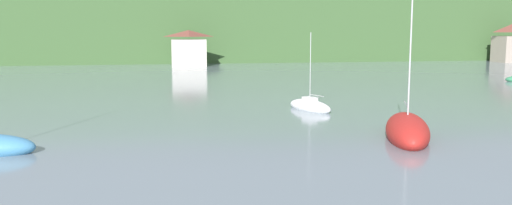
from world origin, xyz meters
The scene contains 5 objects.
wooded_hillside centered at (27.58, 149.33, 6.21)m, with size 352.00×46.43×36.05m.
shore_building_west centered at (0.00, 116.11, 3.06)m, with size 6.26×3.41×6.31m.
shore_building_westcentral centered at (63.31, 116.96, 3.69)m, with size 6.29×5.18×7.58m.
sailboat_far_2 centered at (7.08, 63.65, 0.30)m, with size 3.19×5.02×6.56m.
sailboat_mid_3 centered at (9.74, 51.73, 0.45)m, with size 5.10×8.10×8.86m.
Camera 1 is at (-4.59, 22.70, 6.50)m, focal length 37.15 mm.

